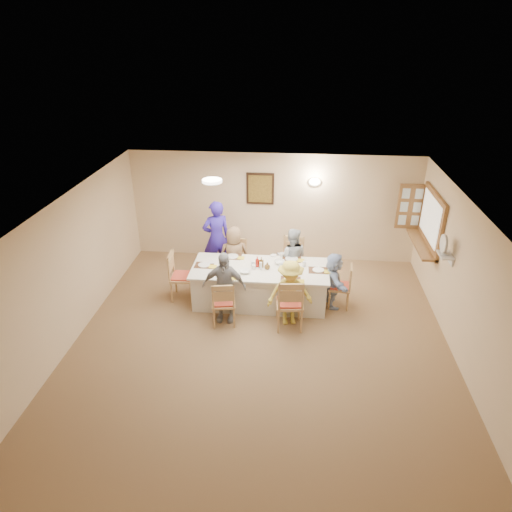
# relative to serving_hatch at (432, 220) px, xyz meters

# --- Properties ---
(ground) EXTENTS (7.00, 7.00, 0.00)m
(ground) POSITION_rel_serving_hatch_xyz_m (-3.21, -2.40, -1.50)
(ground) COLOR olive
(room_walls) EXTENTS (7.00, 7.00, 7.00)m
(room_walls) POSITION_rel_serving_hatch_xyz_m (-3.21, -2.40, 0.01)
(room_walls) COLOR beige
(room_walls) RESTS_ON ground
(wall_picture) EXTENTS (0.62, 0.05, 0.72)m
(wall_picture) POSITION_rel_serving_hatch_xyz_m (-3.51, 1.06, 0.20)
(wall_picture) COLOR black
(wall_picture) RESTS_ON room_walls
(wall_sconce) EXTENTS (0.26, 0.09, 0.18)m
(wall_sconce) POSITION_rel_serving_hatch_xyz_m (-2.31, 1.04, 0.40)
(wall_sconce) COLOR white
(wall_sconce) RESTS_ON room_walls
(ceiling_light) EXTENTS (0.36, 0.36, 0.05)m
(ceiling_light) POSITION_rel_serving_hatch_xyz_m (-4.21, -0.90, 0.97)
(ceiling_light) COLOR white
(ceiling_light) RESTS_ON room_walls
(serving_hatch) EXTENTS (0.06, 1.50, 1.15)m
(serving_hatch) POSITION_rel_serving_hatch_xyz_m (0.00, 0.00, 0.00)
(serving_hatch) COLOR #956136
(serving_hatch) RESTS_ON room_walls
(hatch_sill) EXTENTS (0.30, 1.50, 0.05)m
(hatch_sill) POSITION_rel_serving_hatch_xyz_m (-0.12, 0.00, -0.53)
(hatch_sill) COLOR #956136
(hatch_sill) RESTS_ON room_walls
(shutter_door) EXTENTS (0.55, 0.04, 1.00)m
(shutter_door) POSITION_rel_serving_hatch_xyz_m (-0.26, 0.76, 0.00)
(shutter_door) COLOR #956136
(shutter_door) RESTS_ON room_walls
(fan_shelf) EXTENTS (0.22, 0.36, 0.03)m
(fan_shelf) POSITION_rel_serving_hatch_xyz_m (-0.08, -1.35, -0.10)
(fan_shelf) COLOR white
(fan_shelf) RESTS_ON room_walls
(desk_fan) EXTENTS (0.30, 0.30, 0.28)m
(desk_fan) POSITION_rel_serving_hatch_xyz_m (-0.11, -1.35, 0.05)
(desk_fan) COLOR #A5A5A8
(desk_fan) RESTS_ON fan_shelf
(dining_table) EXTENTS (2.64, 1.12, 0.76)m
(dining_table) POSITION_rel_serving_hatch_xyz_m (-3.34, -0.93, -1.12)
(dining_table) COLOR silver
(dining_table) RESTS_ON ground
(chair_back_left) EXTENTS (0.51, 0.51, 0.93)m
(chair_back_left) POSITION_rel_serving_hatch_xyz_m (-3.94, -0.13, -1.03)
(chair_back_left) COLOR tan
(chair_back_left) RESTS_ON ground
(chair_back_right) EXTENTS (0.55, 0.55, 1.01)m
(chair_back_right) POSITION_rel_serving_hatch_xyz_m (-2.74, -0.13, -0.99)
(chair_back_right) COLOR tan
(chair_back_right) RESTS_ON ground
(chair_front_left) EXTENTS (0.51, 0.51, 0.92)m
(chair_front_left) POSITION_rel_serving_hatch_xyz_m (-3.94, -1.73, -1.04)
(chair_front_left) COLOR tan
(chair_front_left) RESTS_ON ground
(chair_front_right) EXTENTS (0.54, 0.54, 1.03)m
(chair_front_right) POSITION_rel_serving_hatch_xyz_m (-2.74, -1.73, -0.98)
(chair_front_right) COLOR tan
(chair_front_right) RESTS_ON ground
(chair_left_end) EXTENTS (0.50, 0.50, 1.00)m
(chair_left_end) POSITION_rel_serving_hatch_xyz_m (-4.89, -0.93, -1.00)
(chair_left_end) COLOR tan
(chair_left_end) RESTS_ON ground
(chair_right_end) EXTENTS (0.46, 0.46, 0.89)m
(chair_right_end) POSITION_rel_serving_hatch_xyz_m (-1.79, -0.93, -1.06)
(chair_right_end) COLOR tan
(chair_right_end) RESTS_ON ground
(diner_back_left) EXTENTS (0.77, 0.61, 1.31)m
(diner_back_left) POSITION_rel_serving_hatch_xyz_m (-3.94, -0.25, -0.85)
(diner_back_left) COLOR brown
(diner_back_left) RESTS_ON ground
(diner_back_right) EXTENTS (0.71, 0.59, 1.31)m
(diner_back_right) POSITION_rel_serving_hatch_xyz_m (-2.74, -0.25, -0.84)
(diner_back_right) COLOR #A8AFB9
(diner_back_right) RESTS_ON ground
(diner_front_left) EXTENTS (0.83, 0.38, 1.39)m
(diner_front_left) POSITION_rel_serving_hatch_xyz_m (-3.94, -1.61, -0.81)
(diner_front_left) COLOR gray
(diner_front_left) RESTS_ON ground
(diner_front_right) EXTENTS (1.02, 0.81, 1.28)m
(diner_front_right) POSITION_rel_serving_hatch_xyz_m (-2.74, -1.61, -0.86)
(diner_front_right) COLOR #DCC648
(diner_front_right) RESTS_ON ground
(diner_right_end) EXTENTS (1.16, 0.69, 1.13)m
(diner_right_end) POSITION_rel_serving_hatch_xyz_m (-1.92, -0.93, -0.94)
(diner_right_end) COLOR #A8BCE4
(diner_right_end) RESTS_ON ground
(caregiver) EXTENTS (0.92, 0.87, 1.68)m
(caregiver) POSITION_rel_serving_hatch_xyz_m (-4.39, 0.22, -0.66)
(caregiver) COLOR #3422B2
(caregiver) RESTS_ON ground
(placemat_fl) EXTENTS (0.32, 0.24, 0.01)m
(placemat_fl) POSITION_rel_serving_hatch_xyz_m (-3.94, -1.35, -0.74)
(placemat_fl) COLOR #472B19
(placemat_fl) RESTS_ON dining_table
(plate_fl) EXTENTS (0.23, 0.23, 0.01)m
(plate_fl) POSITION_rel_serving_hatch_xyz_m (-3.94, -1.35, -0.73)
(plate_fl) COLOR white
(plate_fl) RESTS_ON dining_table
(napkin_fl) EXTENTS (0.13, 0.13, 0.01)m
(napkin_fl) POSITION_rel_serving_hatch_xyz_m (-3.76, -1.40, -0.73)
(napkin_fl) COLOR yellow
(napkin_fl) RESTS_ON dining_table
(placemat_fr) EXTENTS (0.37, 0.27, 0.01)m
(placemat_fr) POSITION_rel_serving_hatch_xyz_m (-2.74, -1.35, -0.74)
(placemat_fr) COLOR #472B19
(placemat_fr) RESTS_ON dining_table
(plate_fr) EXTENTS (0.24, 0.24, 0.02)m
(plate_fr) POSITION_rel_serving_hatch_xyz_m (-2.74, -1.35, -0.73)
(plate_fr) COLOR white
(plate_fr) RESTS_ON dining_table
(napkin_fr) EXTENTS (0.14, 0.14, 0.01)m
(napkin_fr) POSITION_rel_serving_hatch_xyz_m (-2.56, -1.40, -0.73)
(napkin_fr) COLOR yellow
(napkin_fr) RESTS_ON dining_table
(placemat_bl) EXTENTS (0.36, 0.27, 0.01)m
(placemat_bl) POSITION_rel_serving_hatch_xyz_m (-3.94, -0.51, -0.74)
(placemat_bl) COLOR #472B19
(placemat_bl) RESTS_ON dining_table
(plate_bl) EXTENTS (0.24, 0.24, 0.01)m
(plate_bl) POSITION_rel_serving_hatch_xyz_m (-3.94, -0.51, -0.73)
(plate_bl) COLOR white
(plate_bl) RESTS_ON dining_table
(napkin_bl) EXTENTS (0.14, 0.14, 0.01)m
(napkin_bl) POSITION_rel_serving_hatch_xyz_m (-3.76, -0.56, -0.73)
(napkin_bl) COLOR yellow
(napkin_bl) RESTS_ON dining_table
(placemat_br) EXTENTS (0.37, 0.28, 0.01)m
(placemat_br) POSITION_rel_serving_hatch_xyz_m (-2.74, -0.51, -0.74)
(placemat_br) COLOR #472B19
(placemat_br) RESTS_ON dining_table
(plate_br) EXTENTS (0.26, 0.26, 0.02)m
(plate_br) POSITION_rel_serving_hatch_xyz_m (-2.74, -0.51, -0.73)
(plate_br) COLOR white
(plate_br) RESTS_ON dining_table
(napkin_br) EXTENTS (0.14, 0.14, 0.01)m
(napkin_br) POSITION_rel_serving_hatch_xyz_m (-2.56, -0.56, -0.73)
(napkin_br) COLOR yellow
(napkin_br) RESTS_ON dining_table
(placemat_le) EXTENTS (0.36, 0.27, 0.01)m
(placemat_le) POSITION_rel_serving_hatch_xyz_m (-4.44, -0.93, -0.74)
(placemat_le) COLOR #472B19
(placemat_le) RESTS_ON dining_table
(plate_le) EXTENTS (0.23, 0.23, 0.01)m
(plate_le) POSITION_rel_serving_hatch_xyz_m (-4.44, -0.93, -0.73)
(plate_le) COLOR white
(plate_le) RESTS_ON dining_table
(napkin_le) EXTENTS (0.14, 0.14, 0.01)m
(napkin_le) POSITION_rel_serving_hatch_xyz_m (-4.26, -0.98, -0.73)
(napkin_le) COLOR yellow
(napkin_le) RESTS_ON dining_table
(placemat_re) EXTENTS (0.37, 0.28, 0.01)m
(placemat_re) POSITION_rel_serving_hatch_xyz_m (-2.22, -0.93, -0.74)
(placemat_re) COLOR #472B19
(placemat_re) RESTS_ON dining_table
(plate_re) EXTENTS (0.22, 0.22, 0.01)m
(plate_re) POSITION_rel_serving_hatch_xyz_m (-2.22, -0.93, -0.73)
(plate_re) COLOR white
(plate_re) RESTS_ON dining_table
(napkin_re) EXTENTS (0.14, 0.14, 0.01)m
(napkin_re) POSITION_rel_serving_hatch_xyz_m (-2.04, -0.98, -0.73)
(napkin_re) COLOR yellow
(napkin_re) RESTS_ON dining_table
(teacup_a) EXTENTS (0.15, 0.15, 0.08)m
(teacup_a) POSITION_rel_serving_hatch_xyz_m (-4.16, -1.26, -0.70)
(teacup_a) COLOR white
(teacup_a) RESTS_ON dining_table
(teacup_b) EXTENTS (0.13, 0.13, 0.09)m
(teacup_b) POSITION_rel_serving_hatch_xyz_m (-2.94, -0.40, -0.70)
(teacup_b) COLOR white
(teacup_b) RESTS_ON dining_table
(bowl_a) EXTENTS (0.24, 0.24, 0.05)m
(bowl_a) POSITION_rel_serving_hatch_xyz_m (-3.61, -1.14, -0.71)
(bowl_a) COLOR white
(bowl_a) RESTS_ON dining_table
(bowl_b) EXTENTS (0.30, 0.30, 0.07)m
(bowl_b) POSITION_rel_serving_hatch_xyz_m (-2.97, -0.72, -0.71)
(bowl_b) COLOR white
(bowl_b) RESTS_ON dining_table
(condiment_ketchup) EXTENTS (0.14, 0.14, 0.21)m
(condiment_ketchup) POSITION_rel_serving_hatch_xyz_m (-3.40, -0.87, -0.63)
(condiment_ketchup) COLOR #B31A0F
(condiment_ketchup) RESTS_ON dining_table
(condiment_brown) EXTENTS (0.09, 0.09, 0.19)m
(condiment_brown) POSITION_rel_serving_hatch_xyz_m (-3.32, -0.87, -0.64)
(condiment_brown) COLOR brown
(condiment_brown) RESTS_ON dining_table
(condiment_malt) EXTENTS (0.19, 0.19, 0.14)m
(condiment_malt) POSITION_rel_serving_hatch_xyz_m (-3.20, -0.96, -0.67)
(condiment_malt) COLOR brown
(condiment_malt) RESTS_ON dining_table
(drinking_glass) EXTENTS (0.07, 0.07, 0.10)m
(drinking_glass) POSITION_rel_serving_hatch_xyz_m (-3.49, -0.88, -0.68)
(drinking_glass) COLOR silver
(drinking_glass) RESTS_ON dining_table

